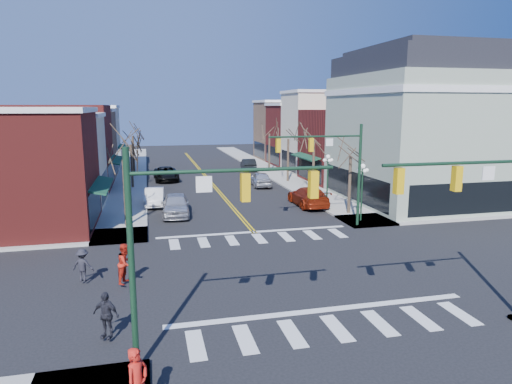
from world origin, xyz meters
TOP-DOWN VIEW (x-y plane):
  - ground at (0.00, 0.00)m, footprint 160.00×160.00m
  - sidewalk_left at (-8.75, 20.00)m, footprint 3.50×70.00m
  - sidewalk_right at (8.75, 20.00)m, footprint 3.50×70.00m
  - bldg_left_brick_a at (-15.50, 11.75)m, footprint 10.00×8.50m
  - bldg_left_stucco_a at (-15.50, 19.50)m, footprint 10.00×7.00m
  - bldg_left_brick_b at (-15.50, 27.50)m, footprint 10.00×9.00m
  - bldg_left_tan at (-15.50, 35.75)m, footprint 10.00×7.50m
  - bldg_left_stucco_b at (-15.50, 43.50)m, footprint 10.00×8.00m
  - bldg_right_brick_a at (15.50, 25.75)m, footprint 10.00×8.50m
  - bldg_right_stucco at (15.50, 33.50)m, footprint 10.00×7.00m
  - bldg_right_brick_b at (15.50, 41.00)m, footprint 10.00×8.00m
  - bldg_right_tan at (15.50, 49.00)m, footprint 10.00×8.00m
  - victorian_corner at (16.50, 14.50)m, footprint 12.25×14.25m
  - traffic_mast_near_left at (-5.55, -7.40)m, footprint 6.60×0.28m
  - traffic_mast_near_right at (5.55, -7.40)m, footprint 6.60×0.28m
  - traffic_mast_far_right at (5.55, 7.40)m, footprint 6.60×0.28m
  - lamppost_corner at (8.20, 8.50)m, footprint 0.36×0.36m
  - lamppost_midblock at (8.20, 15.00)m, footprint 0.36×0.36m
  - tree_left_a at (-8.40, 11.00)m, footprint 0.24×0.24m
  - tree_left_b at (-8.40, 19.00)m, footprint 0.24×0.24m
  - tree_left_c at (-8.40, 27.00)m, footprint 0.24×0.24m
  - tree_left_d at (-8.40, 35.00)m, footprint 0.24×0.24m
  - tree_right_a at (8.40, 11.00)m, footprint 0.24×0.24m
  - tree_right_b at (8.40, 19.00)m, footprint 0.24×0.24m
  - tree_right_c at (8.40, 27.00)m, footprint 0.24×0.24m
  - tree_right_d at (8.40, 35.00)m, footprint 0.24×0.24m
  - car_left_near at (-4.80, 13.83)m, footprint 2.36×5.16m
  - car_left_mid at (-6.35, 18.05)m, footprint 1.79×4.54m
  - car_left_far at (-4.80, 31.29)m, footprint 2.78×5.70m
  - car_right_near at (6.40, 14.76)m, footprint 2.36×5.72m
  - car_right_mid at (4.80, 25.12)m, footprint 2.20×4.74m
  - car_right_far at (6.22, 37.55)m, footprint 2.03×4.82m
  - pedestrian_red_a at (-7.30, -9.84)m, footprint 0.83×0.85m
  - pedestrian_red_b at (-8.00, 0.05)m, footprint 1.05×1.15m
  - pedestrian_dark_a at (-8.48, -5.17)m, footprint 1.09×0.86m
  - pedestrian_dark_b at (-10.00, 0.74)m, footprint 1.16×0.89m

SIDE VIEW (x-z plane):
  - ground at x=0.00m, z-range 0.00..0.00m
  - sidewalk_left at x=-8.75m, z-range 0.00..0.15m
  - sidewalk_right at x=8.75m, z-range 0.00..0.15m
  - car_left_mid at x=-6.35m, z-range 0.00..1.47m
  - car_right_far at x=6.22m, z-range 0.00..1.55m
  - car_left_far at x=-4.80m, z-range 0.00..1.56m
  - car_right_mid at x=4.80m, z-range 0.00..1.57m
  - car_right_near at x=6.40m, z-range 0.00..1.65m
  - car_left_near at x=-4.80m, z-range 0.00..1.71m
  - pedestrian_dark_b at x=-10.00m, z-range 0.15..1.74m
  - pedestrian_dark_a at x=-8.48m, z-range 0.15..1.88m
  - pedestrian_red_b at x=-8.00m, z-range 0.15..2.07m
  - pedestrian_red_a at x=-7.30m, z-range 0.15..2.12m
  - tree_left_c at x=-8.40m, z-range 0.00..4.55m
  - tree_right_a at x=8.40m, z-range 0.00..4.62m
  - tree_left_a at x=-8.40m, z-range 0.00..4.76m
  - tree_right_c at x=8.40m, z-range 0.00..4.83m
  - tree_left_d at x=-8.40m, z-range 0.00..4.90m
  - tree_right_d at x=8.40m, z-range 0.00..4.97m
  - tree_left_b at x=-8.40m, z-range 0.00..5.04m
  - tree_right_b at x=8.40m, z-range 0.00..5.18m
  - lamppost_corner at x=8.20m, z-range 0.80..5.13m
  - lamppost_midblock at x=8.20m, z-range 0.80..5.13m
  - bldg_left_stucco_a at x=-15.50m, z-range 0.00..7.50m
  - bldg_left_tan at x=-15.50m, z-range 0.00..7.80m
  - bldg_left_brick_a at x=-15.50m, z-range 0.00..8.00m
  - bldg_right_brick_a at x=15.50m, z-range 0.00..8.00m
  - bldg_left_stucco_b at x=-15.50m, z-range 0.00..8.20m
  - bldg_left_brick_b at x=-15.50m, z-range 0.00..8.50m
  - bldg_right_brick_b at x=15.50m, z-range 0.00..8.50m
  - bldg_right_tan at x=15.50m, z-range 0.00..9.00m
  - traffic_mast_near_left at x=-5.55m, z-range 1.11..8.31m
  - traffic_mast_near_right at x=5.55m, z-range 1.11..8.31m
  - traffic_mast_far_right at x=5.55m, z-range 1.11..8.31m
  - bldg_right_stucco at x=15.50m, z-range 0.00..10.00m
  - victorian_corner at x=16.50m, z-range 0.01..13.31m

